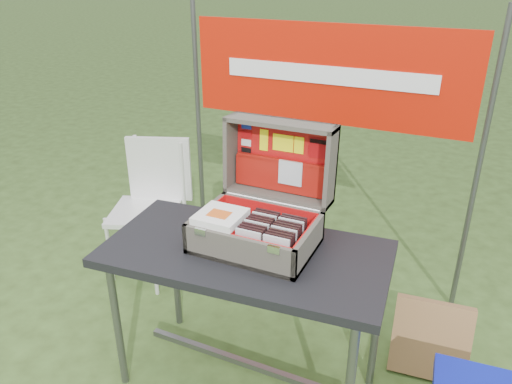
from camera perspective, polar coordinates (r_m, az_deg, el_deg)
The scene contains 81 objects.
table at distance 2.35m, azimuth -1.12°, elevation -14.46°, with size 1.21×0.60×0.76m, color black, non-canonical shape.
table_top at distance 2.14m, azimuth -1.20°, elevation -7.05°, with size 1.21×0.60×0.04m, color black.
table_leg_fl at distance 2.46m, azimuth -15.60°, elevation -14.18°, with size 0.04×0.04×0.72m, color #59595B.
table_leg_bl at distance 2.76m, azimuth -9.21°, elevation -8.68°, with size 0.04×0.04×0.72m, color #59595B.
table_leg_br at distance 2.42m, azimuth 13.60°, elevation -14.58°, with size 0.04×0.04×0.72m, color #59595B.
table_brace at distance 2.53m, azimuth -1.07°, elevation -18.99°, with size 1.06×0.03×0.03m, color #59595B.
suitcase at distance 2.09m, azimuth 0.61°, elevation 0.27°, with size 0.50×0.52×0.49m, color brown, non-canonical shape.
suitcase_base_bottom at distance 2.15m, azimuth -0.08°, elevation -6.00°, with size 0.50×0.36×0.02m, color brown.
suitcase_base_wall_front at distance 1.99m, azimuth -2.14°, elevation -6.85°, with size 0.50×0.02×0.13m, color brown.
suitcase_base_wall_back at distance 2.26m, azimuth 1.72°, elevation -2.76°, with size 0.50×0.02×0.13m, color brown.
suitcase_base_wall_left at distance 2.22m, azimuth -5.71°, elevation -3.37°, with size 0.02×0.36×0.13m, color brown.
suitcase_base_wall_right at distance 2.05m, azimuth 6.05°, elevation -6.05°, with size 0.02×0.36×0.13m, color brown.
suitcase_liner_floor at distance 2.14m, azimuth -0.08°, elevation -5.71°, with size 0.46×0.32×0.01m, color red.
suitcase_latch_left at distance 2.02m, azimuth -6.36°, elevation -4.57°, with size 0.05×0.01×0.03m, color silver.
suitcase_latch_right at distance 1.90m, azimuth 2.05°, elevation -6.60°, with size 0.05×0.01×0.03m, color silver.
suitcase_hinge at distance 2.24m, azimuth 1.85°, elevation -1.14°, with size 0.02×0.02×0.45m, color silver.
suitcase_lid_back at distance 2.28m, azimuth 3.21°, elevation 4.09°, with size 0.50×0.36×0.02m, color brown.
suitcase_lid_rim_far at distance 2.18m, azimuth 2.83°, elevation 7.87°, with size 0.50×0.02×0.13m, color brown.
suitcase_lid_rim_near at distance 2.29m, azimuth 2.51°, elevation -0.31°, with size 0.50×0.02×0.13m, color brown.
suitcase_lid_rim_left at distance 2.32m, azimuth -2.82°, elevation 4.58°, with size 0.02×0.36×0.13m, color brown.
suitcase_lid_rim_right at distance 2.16m, azimuth 8.57°, elevation 2.67°, with size 0.02×0.36×0.13m, color brown.
suitcase_lid_liner at distance 2.27m, azimuth 3.09°, elevation 4.00°, with size 0.46×0.31×0.01m, color red.
suitcase_liner_wall_front at distance 2.00m, azimuth -1.98°, elevation -6.43°, with size 0.46×0.01×0.11m, color red.
suitcase_liner_wall_back at distance 2.24m, azimuth 1.60°, elevation -2.68°, with size 0.46×0.01×0.11m, color red.
suitcase_liner_wall_left at distance 2.21m, azimuth -5.43°, elevation -3.21°, with size 0.01×0.32×0.11m, color red.
suitcase_liner_wall_right at distance 2.05m, azimuth 5.72°, elevation -5.74°, with size 0.01×0.32×0.11m, color red.
suitcase_lid_pocket at distance 2.28m, azimuth 2.83°, elevation 1.90°, with size 0.44×0.14×0.03m, color #99130C.
suitcase_pocket_edge at distance 2.25m, azimuth 2.84°, elevation 3.55°, with size 0.43×0.02×0.02m, color #99130C.
suitcase_pocket_cd at distance 2.24m, azimuth 3.95°, elevation 2.17°, with size 0.11×0.11×0.01m, color silver.
lid_sticker_cc_a at distance 2.30m, azimuth -1.10°, elevation 7.57°, with size 0.05×0.03×0.00m, color #1933B2.
lid_sticker_cc_b at distance 2.31m, azimuth -1.12°, elevation 6.61°, with size 0.05×0.03×0.00m, color #A2090C.
lid_sticker_cc_c at distance 2.32m, azimuth -1.13°, elevation 5.66°, with size 0.05×0.03×0.00m, color white.
lid_sticker_cc_d at distance 2.33m, azimuth -1.14°, elevation 4.72°, with size 0.05×0.03×0.00m, color black.
lid_card_neon_tall at distance 2.28m, azimuth 0.91°, elevation 5.95°, with size 0.04×0.10×0.00m, color #FEFD11.
lid_card_neon_main at distance 2.24m, azimuth 3.11°, elevation 5.62°, with size 0.10×0.08×0.00m, color #FEFD11.
lid_card_neon_small at distance 2.22m, azimuth 4.93°, elevation 5.33°, with size 0.04×0.08×0.00m, color #FEFD11.
lid_sticker_band at distance 2.19m, azimuth 7.12°, elevation 4.98°, with size 0.09×0.09×0.00m, color #A2090C.
lid_sticker_band_bar at distance 2.18m, azimuth 7.17°, elevation 5.74°, with size 0.08×0.02×0.00m, color black.
cd_left_0 at distance 2.00m, azimuth -0.89°, elevation -6.03°, with size 0.11×0.01×0.13m, color silver.
cd_left_1 at distance 2.01m, azimuth -0.65°, elevation -5.77°, with size 0.11×0.01×0.13m, color black.
cd_left_2 at distance 2.03m, azimuth -0.41°, elevation -5.52°, with size 0.11×0.01×0.13m, color black.
cd_left_3 at distance 2.04m, azimuth -0.17°, elevation -5.26°, with size 0.11×0.01×0.13m, color black.
cd_left_4 at distance 2.06m, azimuth 0.06°, elevation -5.01°, with size 0.11×0.01×0.13m, color silver.
cd_left_5 at distance 2.07m, azimuth 0.29°, elevation -4.77°, with size 0.11×0.01×0.13m, color black.
cd_left_6 at distance 2.09m, azimuth 0.51°, elevation -4.53°, with size 0.11×0.01×0.13m, color black.
cd_left_7 at distance 2.10m, azimuth 0.73°, elevation -4.29°, with size 0.11×0.01×0.13m, color black.
cd_left_8 at distance 2.12m, azimuth 0.95°, elevation -4.05°, with size 0.11×0.01×0.13m, color silver.
cd_left_9 at distance 2.13m, azimuth 1.17°, elevation -3.82°, with size 0.11×0.01×0.13m, color black.
cd_left_10 at distance 2.15m, azimuth 1.38°, elevation -3.59°, with size 0.11×0.01×0.13m, color black.
cd_right_0 at distance 1.95m, azimuth 2.31°, elevation -6.79°, with size 0.11×0.01×0.13m, color silver.
cd_right_1 at distance 1.97m, azimuth 2.53°, elevation -6.52°, with size 0.11×0.01×0.13m, color black.
cd_right_2 at distance 1.98m, azimuth 2.75°, elevation -6.25°, with size 0.11×0.01×0.13m, color black.
cd_right_3 at distance 2.00m, azimuth 2.97°, elevation -5.99°, with size 0.11×0.01×0.13m, color black.
cd_right_4 at distance 2.02m, azimuth 3.18°, elevation -5.73°, with size 0.11×0.01×0.13m, color silver.
cd_right_5 at distance 2.03m, azimuth 3.39°, elevation -5.47°, with size 0.11×0.01×0.13m, color black.
cd_right_6 at distance 2.05m, azimuth 3.59°, elevation -5.21°, with size 0.11×0.01×0.13m, color black.
cd_right_7 at distance 2.06m, azimuth 3.79°, elevation -4.97°, with size 0.11×0.01×0.13m, color black.
cd_right_8 at distance 2.08m, azimuth 3.99°, elevation -4.72°, with size 0.11×0.01×0.13m, color silver.
cd_right_9 at distance 2.10m, azimuth 4.19°, elevation -4.48°, with size 0.11×0.01×0.13m, color black.
cd_right_10 at distance 2.11m, azimuth 4.38°, elevation -4.24°, with size 0.11×0.01×0.13m, color black.
songbook_0 at distance 2.09m, azimuth -4.08°, elevation -3.10°, with size 0.19×0.19×0.01m, color white.
songbook_1 at distance 2.09m, azimuth -4.08°, elevation -2.98°, with size 0.19×0.19×0.01m, color white.
songbook_2 at distance 2.08m, azimuth -4.09°, elevation -2.85°, with size 0.19×0.19×0.01m, color white.
songbook_3 at distance 2.08m, azimuth -4.09°, elevation -2.73°, with size 0.19×0.19×0.01m, color white.
songbook_4 at distance 2.08m, azimuth -4.10°, elevation -2.61°, with size 0.19×0.19×0.01m, color white.
songbook_5 at distance 2.08m, azimuth -4.10°, elevation -2.49°, with size 0.19×0.19×0.01m, color white.
songbook_graphic at distance 2.07m, azimuth -4.24°, elevation -2.51°, with size 0.09×0.07×0.00m, color #D85919.
chair at distance 3.18m, azimuth -12.59°, elevation -2.44°, with size 0.40×0.44×0.88m, color silver, non-canonical shape.
chair_seat at distance 3.18m, azimuth -12.61°, elevation -2.28°, with size 0.40×0.40×0.03m, color silver.
chair_backrest at distance 3.23m, azimuth -10.97°, elevation 2.60°, with size 0.40×0.03×0.42m, color silver.
chair_leg_fl at distance 3.27m, azimuth -16.42°, elevation -6.41°, with size 0.02×0.02×0.45m, color silver.
chair_leg_fr at distance 3.08m, azimuth -11.54°, elevation -7.94°, with size 0.02×0.02×0.45m, color silver.
chair_leg_bl at distance 3.50m, azimuth -12.86°, elevation -3.86°, with size 0.02×0.02×0.45m, color silver.
chair_leg_br at distance 3.32m, azimuth -8.13°, elevation -5.11°, with size 0.02×0.02×0.45m, color silver.
chair_upright_left at distance 3.33m, azimuth -13.36°, elevation 2.88°, with size 0.02×0.02×0.42m, color silver.
chair_upright_right at distance 3.14m, azimuth -8.41°, elevation 1.95°, with size 0.02×0.02×0.42m, color silver.
cardboard_box at distance 2.68m, azimuth 19.33°, elevation -15.62°, with size 0.37×0.06×0.39m, color olive.
banner_post_left at distance 3.32m, azimuth -6.52°, elevation 6.84°, with size 0.03×0.03×1.70m, color #59595B.
banner_post_right at distance 2.88m, azimuth 23.97°, elevation 1.88°, with size 0.03×0.03×1.70m, color #59595B.
banner at distance 2.85m, azimuth 8.11°, elevation 13.14°, with size 1.60×0.01×0.55m, color #B31404.
banner_text at distance 2.84m, azimuth 8.04°, elevation 13.10°, with size 1.20×0.00×0.10m, color white.
Camera 1 is at (0.81, -1.59, 1.87)m, focal length 35.00 mm.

